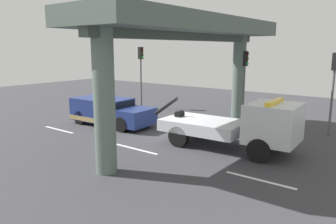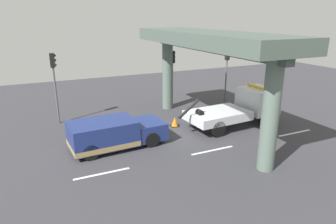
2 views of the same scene
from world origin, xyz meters
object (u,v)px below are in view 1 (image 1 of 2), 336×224
object	(u,v)px
traffic_light_near	(141,64)
traffic_cone_orange	(185,126)
tow_truck_white	(242,125)
towed_van_green	(109,112)
traffic_light_far	(245,71)
traffic_light_mid	(334,76)

from	to	relation	value
traffic_light_near	traffic_cone_orange	distance (m)	8.41
tow_truck_white	traffic_cone_orange	size ratio (longest dim) A/B	11.77
towed_van_green	traffic_light_far	xyz separation A→B (m)	(6.22, 5.43, 2.44)
tow_truck_white	towed_van_green	distance (m)	8.68
towed_van_green	traffic_cone_orange	xyz separation A→B (m)	(4.52, 1.55, -0.49)
traffic_light_far	traffic_cone_orange	bearing A→B (deg)	-113.73
traffic_light_near	traffic_light_mid	world-z (taller)	traffic_light_near
traffic_light_far	traffic_cone_orange	distance (m)	5.14
tow_truck_white	traffic_cone_orange	distance (m)	4.51
traffic_light_near	towed_van_green	bearing A→B (deg)	-67.23
towed_van_green	traffic_cone_orange	size ratio (longest dim) A/B	8.56
towed_van_green	tow_truck_white	bearing A→B (deg)	0.34
traffic_light_far	traffic_light_mid	size ratio (longest dim) A/B	1.01
traffic_light_near	tow_truck_white	bearing A→B (deg)	-26.14
tow_truck_white	traffic_light_mid	xyz separation A→B (m)	(2.55, 5.37, 1.98)
tow_truck_white	traffic_light_near	world-z (taller)	traffic_light_near
tow_truck_white	traffic_light_near	bearing A→B (deg)	153.86
traffic_light_far	traffic_light_near	bearing A→B (deg)	180.00
towed_van_green	traffic_light_mid	world-z (taller)	traffic_light_mid
towed_van_green	traffic_light_far	world-z (taller)	traffic_light_far
towed_van_green	traffic_light_near	xyz separation A→B (m)	(-2.28, 5.43, 2.61)
traffic_light_far	tow_truck_white	bearing A→B (deg)	-65.49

